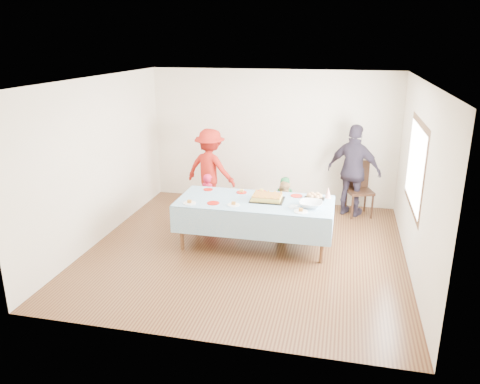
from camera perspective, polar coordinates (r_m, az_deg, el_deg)
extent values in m
plane|color=#422213|center=(7.68, 0.80, -6.97)|extent=(5.00, 5.00, 0.00)
cube|color=beige|center=(9.60, 3.95, 6.66)|extent=(5.00, 0.04, 2.70)
cube|color=beige|center=(4.92, -5.22, -4.79)|extent=(5.00, 0.04, 2.70)
cube|color=beige|center=(8.08, -16.80, 3.71)|extent=(0.04, 5.00, 2.70)
cube|color=beige|center=(7.15, 20.87, 1.43)|extent=(0.04, 5.00, 2.70)
cube|color=white|center=(6.97, 0.90, 13.55)|extent=(5.00, 5.00, 0.04)
cube|color=#472B16|center=(7.29, 20.57, 3.02)|extent=(0.03, 1.75, 1.35)
cylinder|color=brown|center=(7.59, -7.15, -4.40)|extent=(0.06, 0.06, 0.73)
cylinder|color=brown|center=(7.19, 10.01, -5.89)|extent=(0.06, 0.06, 0.73)
cylinder|color=brown|center=(8.33, -5.21, -2.25)|extent=(0.06, 0.06, 0.73)
cylinder|color=brown|center=(7.96, 10.35, -3.47)|extent=(0.06, 0.06, 0.73)
cube|color=brown|center=(7.55, 1.85, -1.26)|extent=(2.40, 1.00, 0.04)
cube|color=silver|center=(7.54, 1.85, -1.08)|extent=(2.50, 1.10, 0.01)
cube|color=black|center=(7.56, 3.32, -0.96)|extent=(0.53, 0.41, 0.02)
cube|color=#F3CD5C|center=(7.55, 3.33, -0.66)|extent=(0.45, 0.34, 0.07)
cube|color=#9A6723|center=(7.54, 3.33, -0.38)|extent=(0.45, 0.34, 0.01)
cylinder|color=black|center=(7.69, 9.03, -0.80)|extent=(0.34, 0.34, 0.02)
sphere|color=tan|center=(7.67, 9.71, -0.49)|extent=(0.08, 0.08, 0.08)
sphere|color=tan|center=(7.75, 9.42, -0.29)|extent=(0.08, 0.08, 0.08)
sphere|color=tan|center=(7.75, 8.77, -0.25)|extent=(0.08, 0.08, 0.08)
sphere|color=tan|center=(7.68, 8.39, -0.40)|extent=(0.08, 0.08, 0.08)
sphere|color=tan|center=(7.61, 8.68, -0.61)|extent=(0.08, 0.08, 0.08)
sphere|color=tan|center=(7.60, 9.34, -0.65)|extent=(0.08, 0.08, 0.08)
sphere|color=tan|center=(7.68, 9.05, -0.45)|extent=(0.08, 0.08, 0.08)
imported|color=silver|center=(7.32, 8.62, -1.48)|extent=(0.37, 0.37, 0.09)
cone|color=white|center=(7.77, 10.70, -0.09)|extent=(0.10, 0.10, 0.17)
cylinder|color=red|center=(8.09, -3.91, 0.31)|extent=(0.16, 0.16, 0.01)
cylinder|color=red|center=(7.92, 0.19, -0.04)|extent=(0.18, 0.18, 0.01)
cylinder|color=red|center=(7.95, 2.63, 0.01)|extent=(0.19, 0.19, 0.01)
cylinder|color=red|center=(7.80, 6.90, -0.45)|extent=(0.20, 0.20, 0.01)
cylinder|color=red|center=(7.42, -3.29, -1.35)|extent=(0.20, 0.20, 0.01)
cylinder|color=white|center=(7.45, -6.17, -1.35)|extent=(0.21, 0.21, 0.01)
cylinder|color=white|center=(7.33, -0.79, -1.58)|extent=(0.20, 0.20, 0.01)
cylinder|color=white|center=(7.11, 7.42, -2.37)|extent=(0.22, 0.22, 0.01)
cylinder|color=black|center=(9.07, 13.52, -1.86)|extent=(0.04, 0.04, 0.46)
cylinder|color=black|center=(9.20, 15.80, -1.77)|extent=(0.04, 0.04, 0.46)
cylinder|color=black|center=(9.42, 12.79, -1.06)|extent=(0.04, 0.04, 0.46)
cylinder|color=black|center=(9.54, 15.00, -0.98)|extent=(0.04, 0.04, 0.46)
cube|color=black|center=(9.23, 14.40, 0.07)|extent=(0.57, 0.57, 0.05)
cube|color=black|center=(9.33, 14.13, 2.15)|extent=(0.44, 0.18, 0.54)
imported|color=red|center=(8.70, -3.89, -0.66)|extent=(0.39, 0.33, 0.91)
imported|color=#226636|center=(8.91, 5.47, -0.66)|extent=(0.39, 0.26, 0.79)
imported|color=tan|center=(8.25, 5.29, -1.76)|extent=(0.55, 0.50, 0.92)
imported|color=#B32016|center=(9.25, -3.64, 2.76)|extent=(1.16, 0.84, 1.62)
imported|color=#2E2635|center=(9.11, 13.71, 2.52)|extent=(1.12, 0.76, 1.77)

